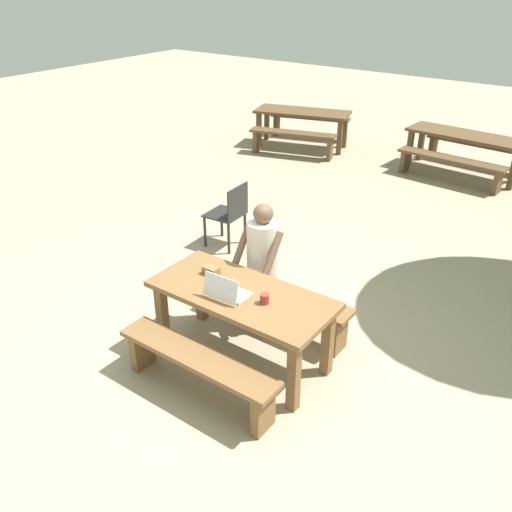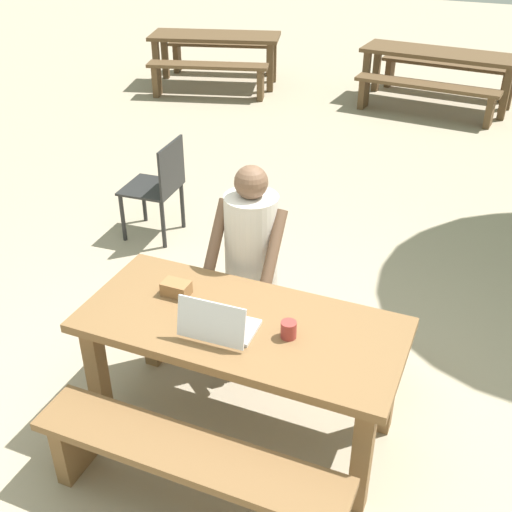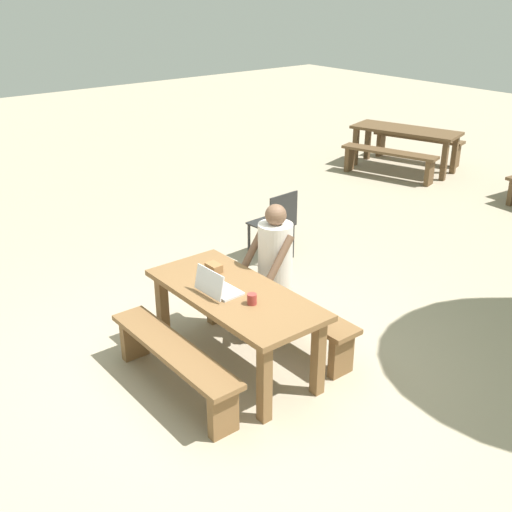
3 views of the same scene
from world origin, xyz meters
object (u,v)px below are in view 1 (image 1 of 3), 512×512
(picnic_table_front, at_px, (242,303))
(laptop, at_px, (226,291))
(coffee_mug, at_px, (265,299))
(picnic_table_mid, at_px, (302,117))
(small_pouch, at_px, (211,270))
(person_seated, at_px, (261,257))
(picnic_table_rear, at_px, (467,140))
(plastic_chair, at_px, (230,213))

(picnic_table_front, xyz_separation_m, laptop, (-0.07, -0.14, 0.18))
(coffee_mug, height_order, picnic_table_mid, coffee_mug)
(laptop, xyz_separation_m, coffee_mug, (0.34, 0.11, -0.01))
(small_pouch, relative_size, person_seated, 0.11)
(picnic_table_mid, xyz_separation_m, picnic_table_rear, (3.17, 0.29, -0.01))
(person_seated, distance_m, picnic_table_rear, 5.83)
(person_seated, relative_size, picnic_table_mid, 0.67)
(plastic_chair, bearing_deg, picnic_table_mid, -163.76)
(picnic_table_front, height_order, laptop, laptop)
(coffee_mug, bearing_deg, plastic_chair, 135.18)
(picnic_table_front, relative_size, picnic_table_rear, 0.81)
(coffee_mug, relative_size, picnic_table_rear, 0.04)
(laptop, distance_m, plastic_chair, 2.44)
(laptop, bearing_deg, plastic_chair, -54.09)
(picnic_table_front, distance_m, laptop, 0.23)
(picnic_table_rear, bearing_deg, plastic_chair, -104.14)
(picnic_table_front, bearing_deg, person_seated, 109.17)
(small_pouch, distance_m, picnic_table_mid, 6.61)
(plastic_chair, bearing_deg, picnic_table_front, 37.34)
(laptop, xyz_separation_m, picnic_table_mid, (-3.05, 6.26, -0.18))
(plastic_chair, bearing_deg, small_pouch, 29.87)
(small_pouch, bearing_deg, picnic_table_rear, 85.67)
(laptop, bearing_deg, picnic_table_mid, -65.82)
(plastic_chair, height_order, picnic_table_mid, plastic_chair)
(small_pouch, bearing_deg, person_seated, 66.80)
(small_pouch, distance_m, picnic_table_rear, 6.35)
(picnic_table_front, bearing_deg, coffee_mug, -5.37)
(picnic_table_front, distance_m, small_pouch, 0.46)
(small_pouch, xyz_separation_m, person_seated, (0.22, 0.51, -0.01))
(laptop, relative_size, picnic_table_mid, 0.18)
(laptop, height_order, picnic_table_mid, laptop)
(laptop, height_order, plastic_chair, laptop)
(picnic_table_rear, bearing_deg, small_pouch, -89.50)
(laptop, xyz_separation_m, person_seated, (-0.14, 0.73, -0.03))
(picnic_table_front, distance_m, plastic_chair, 2.36)
(laptop, relative_size, small_pouch, 2.41)
(coffee_mug, height_order, plastic_chair, plastic_chair)
(coffee_mug, bearing_deg, picnic_table_rear, 91.92)
(picnic_table_mid, bearing_deg, coffee_mug, -77.13)
(laptop, distance_m, person_seated, 0.75)
(picnic_table_mid, bearing_deg, picnic_table_rear, -10.66)
(person_seated, height_order, picnic_table_rear, person_seated)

